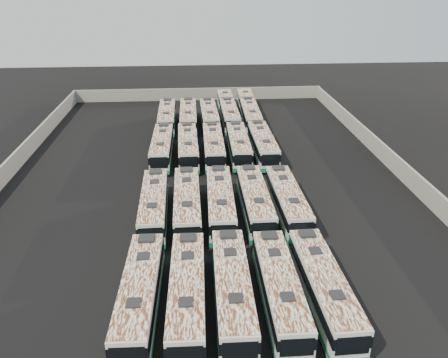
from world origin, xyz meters
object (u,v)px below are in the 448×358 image
(bus_midfront_far_left, at_px, (154,206))
(bus_midback_left, at_px, (188,147))
(bus_front_far_left, at_px, (140,294))
(bus_back_far_left, at_px, (167,117))
(bus_midfront_right, at_px, (255,201))
(bus_midback_far_right, at_px, (263,145))
(bus_midback_far_left, at_px, (162,147))
(bus_front_left, at_px, (187,293))
(bus_front_center, at_px, (232,290))
(bus_midfront_far_right, at_px, (287,201))
(bus_back_far_right, at_px, (249,110))
(bus_front_right, at_px, (279,289))
(bus_midfront_center, at_px, (220,203))
(bus_back_right, at_px, (228,110))
(bus_front_far_right, at_px, (323,287))
(bus_midfront_left, at_px, (187,204))
(bus_back_center, at_px, (209,116))
(bus_midback_right, at_px, (239,145))
(bus_midback_center, at_px, (214,146))
(bus_back_left, at_px, (188,117))

(bus_midfront_far_left, relative_size, bus_midback_left, 0.98)
(bus_front_far_left, relative_size, bus_back_far_left, 1.00)
(bus_midfront_right, xyz_separation_m, bus_midback_far_right, (3.04, 14.82, 0.03))
(bus_midback_far_left, height_order, bus_back_far_left, bus_back_far_left)
(bus_front_left, xyz_separation_m, bus_midfront_far_left, (-3.15, 12.65, -0.03))
(bus_midback_far_left, bearing_deg, bus_front_left, -82.82)
(bus_front_center, distance_m, bus_midfront_far_right, 14.03)
(bus_front_center, height_order, bus_back_far_left, bus_front_center)
(bus_back_far_left, distance_m, bus_back_far_right, 13.12)
(bus_midback_far_right, bearing_deg, bus_front_right, -96.59)
(bus_midfront_center, bearing_deg, bus_back_right, 85.18)
(bus_front_center, relative_size, bus_front_far_right, 1.02)
(bus_front_left, height_order, bus_midfront_far_right, bus_front_left)
(bus_front_left, height_order, bus_back_far_right, bus_back_far_right)
(bus_midfront_left, bearing_deg, bus_back_far_left, 95.86)
(bus_back_far_left, bearing_deg, bus_front_center, -81.87)
(bus_midfront_right, bearing_deg, bus_midfront_far_right, -4.48)
(bus_front_left, relative_size, bus_back_center, 1.01)
(bus_front_right, bearing_deg, bus_front_far_right, -1.07)
(bus_midback_right, height_order, bus_midback_far_right, bus_midback_far_right)
(bus_front_center, xyz_separation_m, bus_midfront_far_left, (-6.24, 12.53, -0.04))
(bus_midback_left, height_order, bus_back_far_right, bus_midback_left)
(bus_front_far_right, height_order, bus_back_center, bus_front_far_right)
(bus_midfront_center, distance_m, bus_midback_right, 15.44)
(bus_front_far_left, distance_m, bus_back_right, 44.24)
(bus_midback_center, distance_m, bus_midback_right, 3.19)
(bus_midfront_far_right, xyz_separation_m, bus_midback_far_right, (-0.07, 15.05, 0.05))
(bus_front_center, relative_size, bus_midback_center, 1.01)
(bus_front_far_left, height_order, bus_midback_left, bus_midback_left)
(bus_front_far_left, relative_size, bus_back_center, 1.01)
(bus_front_left, xyz_separation_m, bus_back_far_left, (-3.20, 40.36, 0.00))
(bus_midfront_left, distance_m, bus_midback_far_left, 15.50)
(bus_midfront_right, bearing_deg, bus_midfront_far_left, -179.07)
(bus_front_left, distance_m, bus_back_far_right, 44.35)
(bus_midback_left, xyz_separation_m, bus_back_left, (0.03, 12.60, 0.03))
(bus_midback_center, height_order, bus_back_center, bus_midback_center)
(bus_midfront_right, height_order, bus_back_center, bus_midfront_right)
(bus_midback_far_left, distance_m, bus_midback_left, 3.24)
(bus_back_right, bearing_deg, bus_midback_right, -90.03)
(bus_front_far_right, relative_size, bus_back_center, 1.00)
(bus_midfront_center, xyz_separation_m, bus_back_center, (0.11, 27.63, -0.03))
(bus_back_far_left, height_order, bus_back_right, bus_back_far_left)
(bus_midfront_far_right, bearing_deg, bus_midfront_far_left, 179.21)
(bus_front_center, bearing_deg, bus_back_center, 90.65)
(bus_front_far_left, relative_size, bus_midfront_left, 0.99)
(bus_back_center, bearing_deg, bus_midfront_far_right, -78.43)
(bus_midback_far_right, xyz_separation_m, bus_back_right, (-3.12, 15.72, -0.06))
(bus_front_far_left, relative_size, bus_back_far_right, 0.64)
(bus_midback_left, bearing_deg, bus_back_right, 66.81)
(bus_front_far_left, xyz_separation_m, bus_midback_right, (9.56, 27.63, -0.01))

